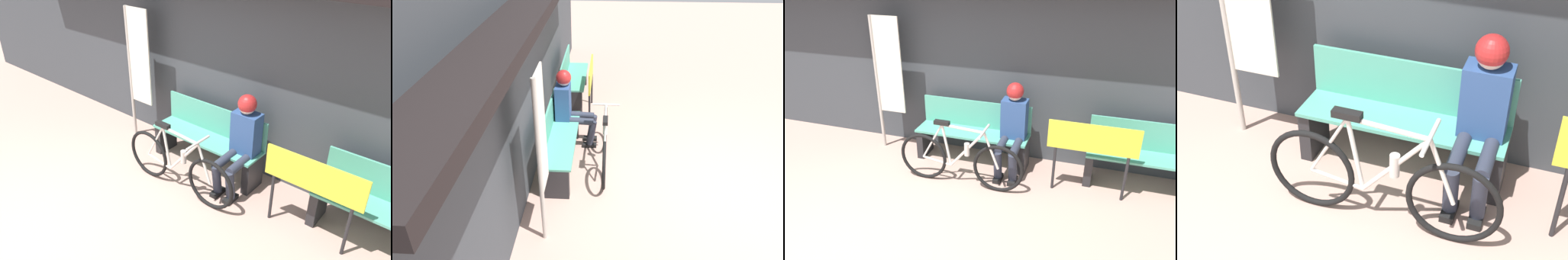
% 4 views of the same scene
% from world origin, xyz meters
% --- Properties ---
extents(ground_plane, '(24.00, 24.00, 0.00)m').
position_xyz_m(ground_plane, '(0.00, 0.00, 0.00)').
color(ground_plane, tan).
extents(storefront_wall, '(12.00, 0.56, 3.20)m').
position_xyz_m(storefront_wall, '(0.00, 2.70, 1.66)').
color(storefront_wall, '#3D4247').
rests_on(storefront_wall, ground_plane).
extents(park_bench_near, '(1.62, 0.42, 0.88)m').
position_xyz_m(park_bench_near, '(0.58, 2.34, 0.41)').
color(park_bench_near, '#51A88E').
rests_on(park_bench_near, ground_plane).
extents(bicycle, '(1.69, 0.40, 0.89)m').
position_xyz_m(bicycle, '(0.63, 1.66, 0.37)').
color(bicycle, black).
rests_on(bicycle, ground_plane).
extents(person_seated, '(0.34, 0.64, 1.27)m').
position_xyz_m(person_seated, '(1.18, 2.22, 0.73)').
color(person_seated, '#2D3342').
rests_on(person_seated, ground_plane).
extents(park_bench_far, '(1.43, 0.42, 0.88)m').
position_xyz_m(park_bench_far, '(2.89, 2.33, 0.40)').
color(park_bench_far, '#51A88E').
rests_on(park_bench_far, ground_plane).
extents(banner_pole, '(0.45, 0.05, 2.02)m').
position_xyz_m(banner_pole, '(-0.75, 2.32, 1.22)').
color(banner_pole, '#B7B2A8').
rests_on(banner_pole, ground_plane).
extents(signboard, '(1.08, 0.04, 0.97)m').
position_xyz_m(signboard, '(2.24, 1.95, 0.73)').
color(signboard, '#232326').
rests_on(signboard, ground_plane).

